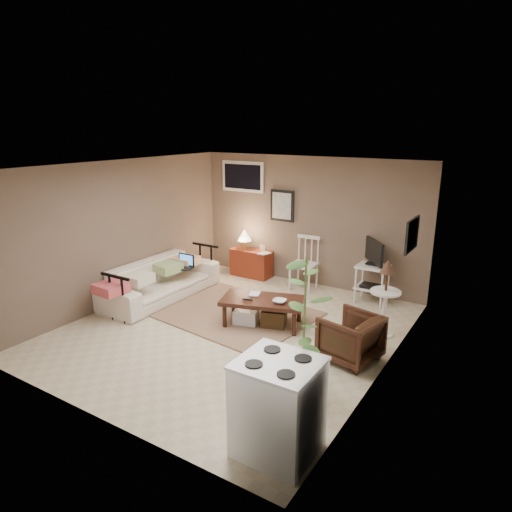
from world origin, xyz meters
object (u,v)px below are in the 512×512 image
Objects in this scene: red_console at (251,260)px; potted_plant at (304,321)px; stove at (278,407)px; spindle_chair at (304,265)px; tv_stand at (373,270)px; sofa at (161,274)px; side_table at (386,289)px; armchair at (350,335)px; coffee_table at (262,310)px.

red_console is 4.24m from potted_plant.
spindle_chair is at bearing 113.23° from stove.
spindle_chair is 0.89× the size of tv_stand.
spindle_chair is 4.46m from stove.
sofa is 3.81m from side_table.
red_console is at bearing -20.00° from sofa.
sofa is at bearing 147.48° from stove.
stove is (0.24, -1.01, -0.41)m from potted_plant.
potted_plant reaches higher than side_table.
tv_stand is 3.11m from potted_plant.
armchair is at bearing -36.80° from red_console.
potted_plant is (-0.33, -1.92, 0.17)m from side_table.
stove reaches higher than sofa.
potted_plant reaches higher than red_console.
tv_stand is 1.17× the size of stove.
sofa is at bearing 178.71° from coffee_table.
red_console is 0.96× the size of spindle_chair.
armchair is (1.51, -0.29, 0.08)m from coffee_table.
sofa is 3.70m from potted_plant.
stove is (1.76, -4.10, 0.01)m from spindle_chair.
red_console is 0.57× the size of potted_plant.
armchair is at bearing 91.66° from stove.
red_console is at bearing -114.46° from armchair.
tv_stand is 0.67× the size of potted_plant.
coffee_table is at bearing -121.20° from tv_stand.
side_table is 1.01m from armchair.
sofa is 2.39× the size of stove.
armchair is 0.41× the size of potted_plant.
red_console is at bearing 157.72° from side_table.
tv_stand is (1.09, 1.81, 0.33)m from coffee_table.
armchair is at bearing -98.97° from side_table.
spindle_chair is 0.60× the size of potted_plant.
side_table is at bearing -64.12° from tv_stand.
coffee_table is 0.60× the size of sofa.
side_table reaches higher than spindle_chair.
red_console reaches higher than sofa.
side_table reaches higher than armchair.
spindle_chair is 2.71m from armchair.
spindle_chair is (1.23, -0.09, 0.13)m from red_console.
coffee_table is 1.18× the size of side_table.
sofa reaches higher than armchair.
potted_plant reaches higher than tv_stand.
sofa is 3.62m from armchair.
sofa is (-2.09, 0.05, 0.18)m from coffee_table.
side_table is 1.67× the size of armchair.
spindle_chair is 1.05× the size of stove.
stove is (0.48, -4.09, -0.12)m from tv_stand.
armchair is (3.61, -0.34, -0.10)m from sofa.
red_console is 0.86× the size of tv_stand.
red_console is at bearing 126.76° from coffee_table.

